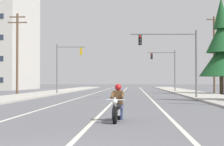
% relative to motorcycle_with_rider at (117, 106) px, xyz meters
% --- Properties ---
extents(lane_stripe_center, '(0.16, 100.00, 0.01)m').
position_rel_motorcycle_with_rider_xyz_m(lane_stripe_center, '(-0.94, 37.43, -0.58)').
color(lane_stripe_center, beige).
rests_on(lane_stripe_center, ground).
extents(lane_stripe_left, '(0.16, 100.00, 0.01)m').
position_rel_motorcycle_with_rider_xyz_m(lane_stripe_left, '(-4.52, 37.43, -0.58)').
color(lane_stripe_left, beige).
rests_on(lane_stripe_left, ground).
extents(lane_stripe_right, '(0.16, 100.00, 0.01)m').
position_rel_motorcycle_with_rider_xyz_m(lane_stripe_right, '(2.17, 37.43, -0.58)').
color(lane_stripe_right, beige).
rests_on(lane_stripe_right, ground).
extents(sidewalk_kerb_right, '(4.40, 110.00, 0.14)m').
position_rel_motorcycle_with_rider_xyz_m(sidewalk_kerb_right, '(8.07, 32.43, -0.52)').
color(sidewalk_kerb_right, '#ADA89E').
rests_on(sidewalk_kerb_right, ground).
extents(sidewalk_kerb_left, '(4.40, 110.00, 0.14)m').
position_rel_motorcycle_with_rider_xyz_m(sidewalk_kerb_left, '(-10.39, 32.43, -0.52)').
color(sidewalk_kerb_left, '#ADA89E').
rests_on(sidewalk_kerb_left, ground).
extents(motorcycle_with_rider, '(0.70, 2.19, 1.46)m').
position_rel_motorcycle_with_rider_xyz_m(motorcycle_with_rider, '(0.00, 0.00, 0.00)').
color(motorcycle_with_rider, black).
rests_on(motorcycle_with_rider, ground).
extents(traffic_signal_near_right, '(6.05, 0.58, 6.20)m').
position_rel_motorcycle_with_rider_xyz_m(traffic_signal_near_right, '(4.52, 20.14, 3.58)').
color(traffic_signal_near_right, slate).
rests_on(traffic_signal_near_right, ground).
extents(traffic_signal_near_left, '(3.59, 0.47, 6.20)m').
position_rel_motorcycle_with_rider_xyz_m(traffic_signal_near_left, '(-7.87, 32.57, 3.43)').
color(traffic_signal_near_left, slate).
rests_on(traffic_signal_near_left, ground).
extents(traffic_signal_mid_right, '(4.13, 0.40, 6.20)m').
position_rel_motorcycle_with_rider_xyz_m(traffic_signal_mid_right, '(5.62, 42.62, 3.46)').
color(traffic_signal_mid_right, slate).
rests_on(traffic_signal_mid_right, ground).
extents(utility_pole_left_near, '(2.28, 0.26, 9.45)m').
position_rel_motorcycle_with_rider_xyz_m(utility_pole_left_near, '(-12.83, 29.08, 4.49)').
color(utility_pole_left_near, brown).
rests_on(utility_pole_left_near, ground).
extents(utility_pole_right_far, '(1.95, 0.26, 10.37)m').
position_rel_motorcycle_with_rider_xyz_m(utility_pole_right_far, '(11.54, 37.96, 4.79)').
color(utility_pole_right_far, brown).
rests_on(utility_pole_right_far, ground).
extents(conifer_tree_right_verge_far, '(5.31, 5.31, 11.69)m').
position_rel_motorcycle_with_rider_xyz_m(conifer_tree_right_verge_far, '(11.17, 31.93, 4.77)').
color(conifer_tree_right_verge_far, '#4C3828').
rests_on(conifer_tree_right_verge_far, ground).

